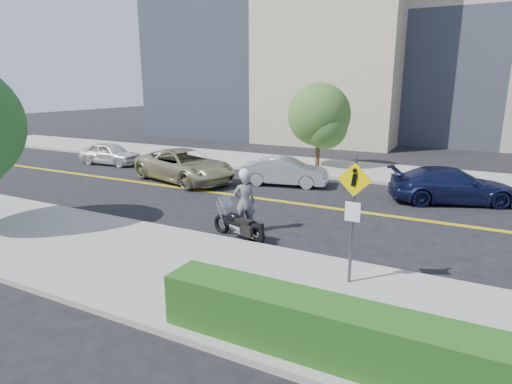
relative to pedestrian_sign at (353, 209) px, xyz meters
The scene contains 12 objects.
ground_plane 7.83m from the pedestrian_sign, 123.64° to the left, with size 120.00×120.00×0.00m, color black.
sidewalk_near 4.75m from the pedestrian_sign, 164.21° to the right, with size 60.00×5.00×0.15m, color #9E9B91.
sidewalk_far 14.56m from the pedestrian_sign, 106.91° to the left, with size 60.00×5.00×0.15m, color #9E9B91.
hedge 3.73m from the pedestrian_sign, 58.93° to the right, with size 9.00×0.90×1.00m, color #235619.
pedestrian_sign is the anchor object (origin of this frame).
motorcyclist 4.86m from the pedestrian_sign, 150.23° to the left, with size 0.86×0.84×2.12m.
motorcycle 4.55m from the pedestrian_sign, 156.86° to the left, with size 2.12×0.64×1.29m, color black, non-canonical shape.
suv 12.97m from the pedestrian_sign, 144.00° to the left, with size 2.61×5.67×1.58m, color tan.
parked_car_white 19.60m from the pedestrian_sign, 151.76° to the left, with size 1.57×3.89×1.33m, color silver.
parked_car_silver 10.81m from the pedestrian_sign, 121.88° to the left, with size 1.42×4.06×1.34m, color silver.
parked_car_blue 9.62m from the pedestrian_sign, 80.23° to the left, with size 2.01×4.94×1.43m, color #161D44.
tree_far_a 14.99m from the pedestrian_sign, 112.45° to the left, with size 3.52×3.52×4.82m.
Camera 1 is at (6.55, -15.62, 4.73)m, focal length 30.00 mm.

